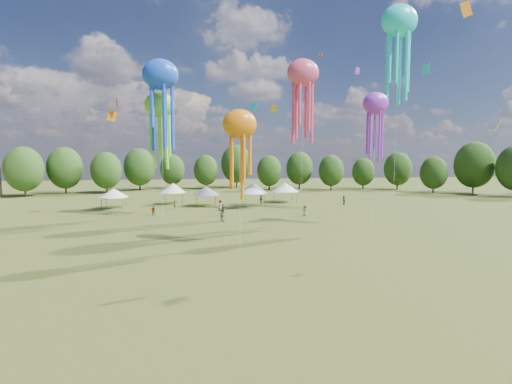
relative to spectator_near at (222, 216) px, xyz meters
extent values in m
plane|color=#384416|center=(4.24, -36.08, -0.88)|extent=(300.00, 300.00, 0.00)
imported|color=gray|center=(0.00, 0.00, 0.00)|extent=(1.08, 1.07, 1.76)
imported|color=gray|center=(0.49, 10.98, 0.05)|extent=(0.80, 1.03, 1.87)
imported|color=gray|center=(24.41, 15.28, -0.01)|extent=(0.80, 0.95, 1.74)
imported|color=gray|center=(9.17, 19.90, -0.05)|extent=(1.23, 1.11, 1.65)
imported|color=gray|center=(-10.11, 7.22, -0.10)|extent=(0.99, 0.69, 1.55)
imported|color=gray|center=(0.52, 6.03, 0.00)|extent=(1.70, 1.02, 1.75)
imported|color=gray|center=(-7.34, 14.86, -0.11)|extent=(0.38, 0.57, 1.54)
imported|color=gray|center=(12.96, 3.27, -0.08)|extent=(0.90, 0.92, 1.60)
cylinder|color=#47474C|center=(-19.78, 15.96, 0.05)|extent=(0.08, 0.08, 1.86)
cylinder|color=#47474C|center=(-19.78, 19.41, 0.05)|extent=(0.08, 0.08, 1.86)
cylinder|color=#47474C|center=(-16.33, 15.96, 0.05)|extent=(0.08, 0.08, 1.86)
cylinder|color=#47474C|center=(-16.33, 19.41, 0.05)|extent=(0.08, 0.08, 1.86)
cube|color=white|center=(-18.06, 17.68, 1.03)|extent=(3.86, 3.86, 0.10)
cone|color=white|center=(-18.06, 17.68, 1.88)|extent=(5.01, 5.01, 1.59)
cylinder|color=#47474C|center=(-9.70, 20.60, 0.20)|extent=(0.08, 0.08, 2.15)
cylinder|color=#47474C|center=(-9.70, 24.07, 0.20)|extent=(0.08, 0.08, 2.15)
cylinder|color=#47474C|center=(-6.23, 20.60, 0.20)|extent=(0.08, 0.08, 2.15)
cylinder|color=#47474C|center=(-6.23, 24.07, 0.20)|extent=(0.08, 0.08, 2.15)
cube|color=white|center=(-7.96, 22.33, 1.32)|extent=(3.87, 3.87, 0.10)
cone|color=white|center=(-7.96, 22.33, 2.30)|extent=(5.04, 5.04, 1.85)
cylinder|color=#47474C|center=(-3.40, 16.96, 0.07)|extent=(0.08, 0.08, 1.91)
cylinder|color=#47474C|center=(-3.40, 20.45, 0.07)|extent=(0.08, 0.08, 1.91)
cylinder|color=#47474C|center=(0.09, 16.96, 0.07)|extent=(0.08, 0.08, 1.91)
cylinder|color=#47474C|center=(0.09, 20.45, 0.07)|extent=(0.08, 0.08, 1.91)
cube|color=white|center=(-1.66, 18.71, 1.08)|extent=(3.89, 3.89, 0.10)
cone|color=white|center=(-1.66, 18.71, 1.95)|extent=(5.05, 5.05, 1.64)
cylinder|color=#47474C|center=(5.21, 14.50, 0.29)|extent=(0.08, 0.08, 2.33)
cylinder|color=#47474C|center=(5.21, 18.18, 0.29)|extent=(0.08, 0.08, 2.33)
cylinder|color=#47474C|center=(8.89, 14.50, 0.29)|extent=(0.08, 0.08, 2.33)
cylinder|color=#47474C|center=(8.89, 18.18, 0.29)|extent=(0.08, 0.08, 2.33)
cube|color=white|center=(7.05, 16.34, 1.50)|extent=(4.08, 4.08, 0.10)
cone|color=white|center=(7.05, 16.34, 2.55)|extent=(5.31, 5.31, 2.00)
cylinder|color=#47474C|center=(12.59, 19.98, 0.15)|extent=(0.08, 0.08, 2.07)
cylinder|color=#47474C|center=(12.59, 23.83, 0.15)|extent=(0.08, 0.08, 2.07)
cylinder|color=#47474C|center=(16.44, 19.98, 0.15)|extent=(0.08, 0.08, 2.07)
cylinder|color=#47474C|center=(16.44, 23.83, 0.15)|extent=(0.08, 0.08, 2.07)
cube|color=white|center=(14.52, 21.91, 1.24)|extent=(4.24, 4.24, 0.10)
cone|color=white|center=(14.52, 21.91, 2.17)|extent=(5.51, 5.51, 1.77)
ellipsoid|color=#7AE525|center=(-8.75, 6.53, 15.93)|extent=(4.41, 3.09, 3.75)
cylinder|color=beige|center=(-8.75, 6.53, 7.52)|extent=(0.03, 0.03, 16.81)
ellipsoid|color=#DD4168|center=(13.48, 6.79, 21.52)|extent=(5.14, 3.60, 4.37)
cylinder|color=beige|center=(13.48, 6.79, 10.32)|extent=(0.03, 0.03, 22.40)
ellipsoid|color=purple|center=(18.75, -7.11, 14.78)|extent=(3.29, 2.31, 2.80)
cylinder|color=beige|center=(18.75, -7.11, 6.95)|extent=(0.03, 0.03, 15.66)
ellipsoid|color=blue|center=(-8.28, 4.04, 19.81)|extent=(5.07, 3.55, 4.31)
cylinder|color=beige|center=(-8.28, 4.04, 9.47)|extent=(0.03, 0.03, 20.69)
ellipsoid|color=orange|center=(0.72, -14.54, 11.23)|extent=(3.35, 2.35, 2.85)
cylinder|color=beige|center=(0.72, -14.54, 5.17)|extent=(0.03, 0.03, 12.11)
ellipsoid|color=#1BDEE9|center=(27.77, 3.43, 29.12)|extent=(5.76, 4.03, 4.89)
cylinder|color=beige|center=(27.77, 3.43, 14.12)|extent=(0.03, 0.03, 30.00)
cube|color=#1BDEE9|center=(7.89, 21.40, 18.25)|extent=(1.29, 1.36, 2.07)
cube|color=#DD4168|center=(21.22, 20.43, 28.42)|extent=(0.73, 0.59, 0.94)
cube|color=#FB3216|center=(3.99, 15.21, 14.22)|extent=(0.69, 1.15, 1.40)
cube|color=orange|center=(25.33, -13.91, 23.86)|extent=(1.68, 0.06, 1.88)
cube|color=orange|center=(-19.11, 28.44, 19.47)|extent=(0.70, 1.93, 2.19)
cube|color=#1BDEE9|center=(39.62, 13.88, 24.91)|extent=(0.50, 1.59, 2.06)
cube|color=purple|center=(30.82, 24.47, 26.66)|extent=(1.35, 0.37, 1.64)
cube|color=orange|center=(-20.34, 29.30, 16.69)|extent=(2.04, 0.86, 2.51)
cube|color=yellow|center=(9.59, 10.70, 16.38)|extent=(1.06, 0.51, 1.28)
cube|color=#7AE525|center=(42.41, -0.60, 12.92)|extent=(1.62, 0.97, 1.82)
cylinder|color=#38281C|center=(-42.93, 42.11, 0.80)|extent=(0.44, 0.44, 3.36)
ellipsoid|color=#234015|center=(-42.93, 42.11, 5.63)|extent=(8.40, 8.40, 10.51)
cylinder|color=#38281C|center=(-36.44, 49.41, 0.82)|extent=(0.44, 0.44, 3.41)
ellipsoid|color=#234015|center=(-36.44, 49.41, 5.73)|extent=(8.53, 8.53, 10.66)
cylinder|color=#38281C|center=(-26.36, 48.94, 0.65)|extent=(0.44, 0.44, 3.07)
ellipsoid|color=#234015|center=(-26.36, 48.94, 5.06)|extent=(7.66, 7.66, 9.58)
cylinder|color=#38281C|center=(-19.27, 57.26, 0.84)|extent=(0.44, 0.44, 3.43)
ellipsoid|color=#234015|center=(-19.27, 57.26, 5.77)|extent=(8.58, 8.58, 10.73)
cylinder|color=#38281C|center=(-10.52, 62.88, 0.59)|extent=(0.44, 0.44, 2.95)
ellipsoid|color=#234015|center=(-10.52, 62.88, 4.83)|extent=(7.37, 7.37, 9.21)
cylinder|color=#38281C|center=(-0.45, 58.98, 0.57)|extent=(0.44, 0.44, 2.89)
ellipsoid|color=#234015|center=(-0.45, 58.98, 4.73)|extent=(7.23, 7.23, 9.04)
cylinder|color=#38281C|center=(9.16, 63.41, 1.04)|extent=(0.44, 0.44, 3.84)
ellipsoid|color=#234015|center=(9.16, 63.41, 6.56)|extent=(9.60, 9.60, 11.99)
cylinder|color=#38281C|center=(17.43, 52.36, 0.54)|extent=(0.44, 0.44, 2.84)
ellipsoid|color=#234015|center=(17.43, 52.36, 4.63)|extent=(7.11, 7.11, 8.89)
cylinder|color=#38281C|center=(27.17, 54.96, 0.70)|extent=(0.44, 0.44, 3.16)
ellipsoid|color=#234015|center=(27.17, 54.96, 5.25)|extent=(7.91, 7.91, 9.88)
cylinder|color=#38281C|center=(34.94, 49.21, 0.56)|extent=(0.44, 0.44, 2.88)
ellipsoid|color=#234015|center=(34.94, 49.21, 4.71)|extent=(7.21, 7.21, 9.01)
cylinder|color=#38281C|center=(45.76, 51.16, 0.43)|extent=(0.44, 0.44, 2.63)
ellipsoid|color=#234015|center=(45.76, 51.16, 4.21)|extent=(6.57, 6.57, 8.22)
cylinder|color=#38281C|center=(54.76, 47.65, 0.68)|extent=(0.44, 0.44, 3.13)
ellipsoid|color=#234015|center=(54.76, 47.65, 5.18)|extent=(7.81, 7.81, 9.77)
cylinder|color=#38281C|center=(57.88, 35.73, 0.48)|extent=(0.44, 0.44, 2.72)
ellipsoid|color=#234015|center=(57.88, 35.73, 4.39)|extent=(6.80, 6.80, 8.50)
cylinder|color=#38281C|center=(67.21, 32.84, 1.02)|extent=(0.44, 0.44, 3.81)
ellipsoid|color=#234015|center=(67.21, 32.84, 6.50)|extent=(9.52, 9.52, 11.90)
camera|label=1|loc=(-3.62, -50.13, 7.72)|focal=25.48mm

